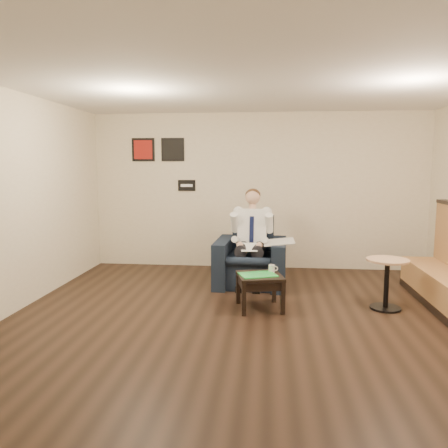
# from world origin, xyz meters

# --- Properties ---
(ground) EXTENTS (6.00, 6.00, 0.00)m
(ground) POSITION_xyz_m (0.00, 0.00, 0.00)
(ground) COLOR black
(ground) RESTS_ON ground
(wall_back) EXTENTS (6.00, 0.02, 2.80)m
(wall_back) POSITION_xyz_m (0.00, 3.00, 1.40)
(wall_back) COLOR #EFE3C3
(wall_back) RESTS_ON ground
(wall_front) EXTENTS (6.00, 0.02, 2.80)m
(wall_front) POSITION_xyz_m (0.00, -3.00, 1.40)
(wall_front) COLOR #EFE3C3
(wall_front) RESTS_ON ground
(wall_left) EXTENTS (0.02, 6.00, 2.80)m
(wall_left) POSITION_xyz_m (-3.00, 0.00, 1.40)
(wall_left) COLOR #EFE3C3
(wall_left) RESTS_ON ground
(ceiling) EXTENTS (6.00, 6.00, 0.02)m
(ceiling) POSITION_xyz_m (0.00, 0.00, 2.80)
(ceiling) COLOR white
(ceiling) RESTS_ON wall_back
(seating_sign) EXTENTS (0.32, 0.02, 0.20)m
(seating_sign) POSITION_xyz_m (-1.30, 2.98, 1.50)
(seating_sign) COLOR black
(seating_sign) RESTS_ON wall_back
(art_print_left) EXTENTS (0.42, 0.03, 0.42)m
(art_print_left) POSITION_xyz_m (-2.10, 2.98, 2.15)
(art_print_left) COLOR #9F1A13
(art_print_left) RESTS_ON wall_back
(art_print_right) EXTENTS (0.42, 0.03, 0.42)m
(art_print_right) POSITION_xyz_m (-1.55, 2.98, 2.15)
(art_print_right) COLOR black
(art_print_right) RESTS_ON wall_back
(armchair) EXTENTS (1.13, 1.13, 1.05)m
(armchair) POSITION_xyz_m (-0.07, 1.79, 0.52)
(armchair) COLOR black
(armchair) RESTS_ON ground
(seated_man) EXTENTS (0.73, 1.05, 1.43)m
(seated_man) POSITION_xyz_m (-0.07, 1.66, 0.72)
(seated_man) COLOR silver
(seated_man) RESTS_ON armchair
(lap_papers) EXTENTS (0.25, 0.35, 0.01)m
(lap_papers) POSITION_xyz_m (-0.08, 1.55, 0.64)
(lap_papers) COLOR white
(lap_papers) RESTS_ON seated_man
(newspaper) EXTENTS (0.46, 0.57, 0.01)m
(newspaper) POSITION_xyz_m (0.37, 1.66, 0.71)
(newspaper) COLOR silver
(newspaper) RESTS_ON armchair
(side_table) EXTENTS (0.66, 0.66, 0.46)m
(side_table) POSITION_xyz_m (0.10, 0.62, 0.23)
(side_table) COLOR black
(side_table) RESTS_ON ground
(green_folder) EXTENTS (0.54, 0.46, 0.01)m
(green_folder) POSITION_xyz_m (0.07, 0.59, 0.46)
(green_folder) COLOR green
(green_folder) RESTS_ON side_table
(coffee_mug) EXTENTS (0.10, 0.10, 0.10)m
(coffee_mug) POSITION_xyz_m (0.25, 0.77, 0.50)
(coffee_mug) COLOR white
(coffee_mug) RESTS_ON side_table
(smartphone) EXTENTS (0.14, 0.08, 0.01)m
(smartphone) POSITION_xyz_m (0.12, 0.79, 0.46)
(smartphone) COLOR black
(smartphone) RESTS_ON side_table
(cafe_table) EXTENTS (0.66, 0.66, 0.67)m
(cafe_table) POSITION_xyz_m (1.74, 0.77, 0.33)
(cafe_table) COLOR tan
(cafe_table) RESTS_ON ground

